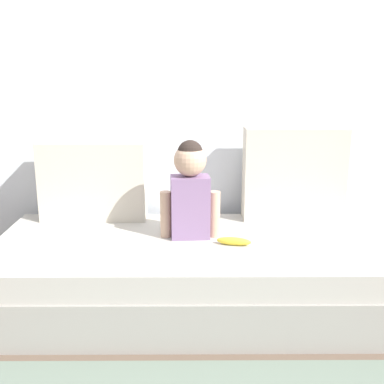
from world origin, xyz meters
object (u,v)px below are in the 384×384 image
object	(u,v)px
throw_pillow_left	(93,181)
throw_pillow_right	(294,174)
toddler	(190,188)
banana	(234,241)
couch	(194,273)

from	to	relation	value
throw_pillow_left	throw_pillow_right	xyz separation A→B (m)	(1.13, 0.00, 0.04)
toddler	banana	size ratio (longest dim) A/B	2.94
couch	throw_pillow_right	size ratio (longest dim) A/B	3.65
throw_pillow_left	couch	bearing A→B (deg)	-32.18
throw_pillow_left	toddler	world-z (taller)	toddler
throw_pillow_right	toddler	world-z (taller)	throw_pillow_right
couch	toddler	size ratio (longest dim) A/B	4.13
couch	throw_pillow_right	xyz separation A→B (m)	(0.57, 0.36, 0.44)
toddler	throw_pillow_left	bearing A→B (deg)	151.07
banana	throw_pillow_left	bearing A→B (deg)	150.57
couch	banana	bearing A→B (deg)	-20.56
toddler	banana	world-z (taller)	toddler
toddler	banana	distance (m)	0.34
throw_pillow_right	banana	xyz separation A→B (m)	(-0.37, -0.43, -0.24)
couch	throw_pillow_right	world-z (taller)	throw_pillow_right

